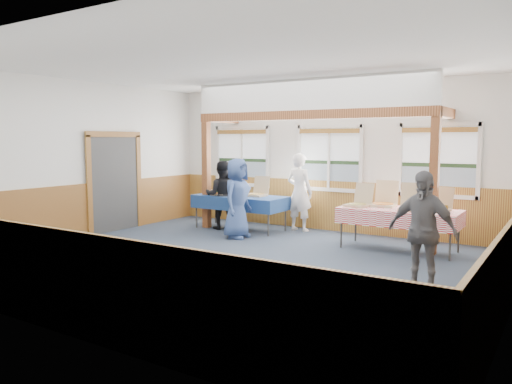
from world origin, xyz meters
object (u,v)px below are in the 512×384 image
Objects in this scene: table_right at (399,212)px; person_grey at (422,231)px; table_left at (240,198)px; woman_black at (222,195)px; man_blue at (237,198)px; woman_white at (299,192)px.

person_grey reaches higher than table_right.
person_grey is (0.97, -2.27, 0.10)m from table_right.
woman_black reaches higher than table_left.
table_right is 3.19m from man_blue.
woman_white is 1.74m from woman_black.
table_right is 1.41× the size of person_grey.
table_left is 5.21m from person_grey.
table_right is at bearing -84.31° from man_blue.
man_blue is at bearing 177.67° from table_right.
woman_white reaches higher than woman_black.
woman_white is 1.05× the size of man_blue.
table_left is at bearing 162.56° from person_grey.
person_grey is at bearing -40.15° from table_left.
table_left is 1.37× the size of man_blue.
woman_black is 1.12m from man_blue.
table_left is 1.33m from woman_white.
woman_white reaches higher than table_right.
table_left is 1.31× the size of woman_white.
person_grey is (4.59, -2.47, 0.10)m from table_left.
person_grey is at bearing -80.95° from table_right.
man_blue is at bearing 169.16° from person_grey.
man_blue is at bearing 70.18° from woman_white.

